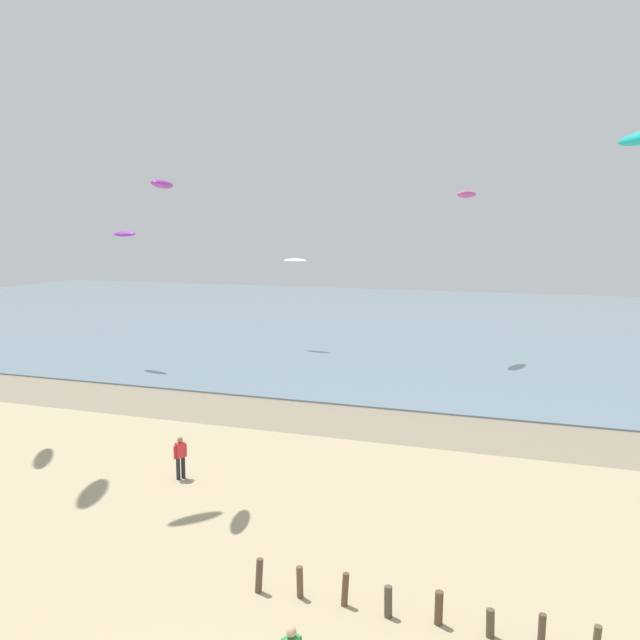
# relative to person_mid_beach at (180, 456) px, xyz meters

# --- Properties ---
(wet_sand_strip) EXTENTS (120.00, 5.63, 0.01)m
(wet_sand_strip) POSITION_rel_person_mid_beach_xyz_m (6.96, 9.67, -0.91)
(wet_sand_strip) COLOR gray
(wet_sand_strip) RESTS_ON ground
(sea) EXTENTS (160.00, 70.00, 0.10)m
(sea) POSITION_rel_person_mid_beach_xyz_m (6.96, 47.48, -0.87)
(sea) COLOR slate
(sea) RESTS_ON ground
(person_mid_beach) EXTENTS (0.38, 0.50, 1.71)m
(person_mid_beach) POSITION_rel_person_mid_beach_xyz_m (0.00, 0.00, 0.00)
(person_mid_beach) COLOR #232328
(person_mid_beach) RESTS_ON ground
(kite_aloft_2) EXTENTS (1.14, 2.00, 0.36)m
(kite_aloft_2) POSITION_rel_person_mid_beach_xyz_m (0.08, -0.80, 10.52)
(kite_aloft_2) COLOR purple
(kite_aloft_4) EXTENTS (2.32, 1.36, 0.53)m
(kite_aloft_4) POSITION_rel_person_mid_beach_xyz_m (-14.86, 17.77, 8.58)
(kite_aloft_4) COLOR purple
(kite_aloft_6) EXTENTS (2.27, 1.11, 0.51)m
(kite_aloft_6) POSITION_rel_person_mid_beach_xyz_m (-6.02, 28.14, 6.36)
(kite_aloft_6) COLOR white
(kite_aloft_9) EXTENTS (1.74, 2.87, 0.67)m
(kite_aloft_9) POSITION_rel_person_mid_beach_xyz_m (7.56, 28.07, 11.43)
(kite_aloft_9) COLOR #E54C99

